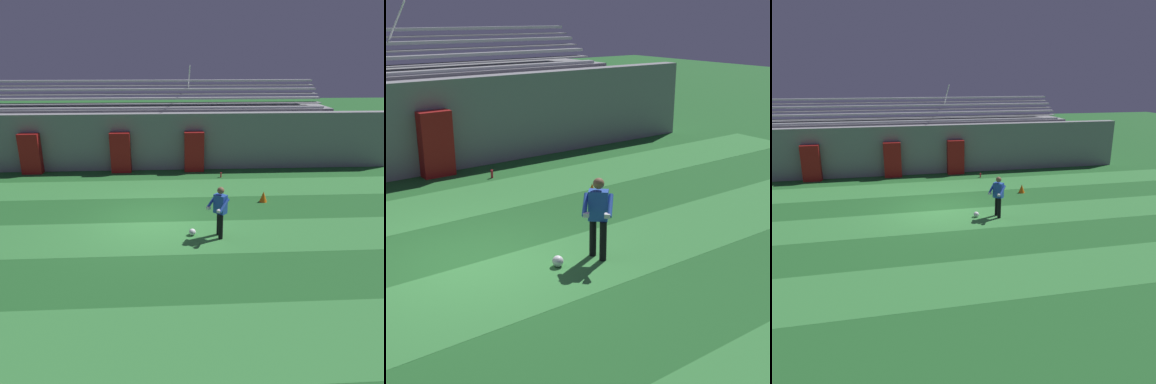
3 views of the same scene
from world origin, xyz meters
TOP-DOWN VIEW (x-y plane):
  - ground_plane at (0.00, 0.00)m, footprint 80.00×80.00m
  - turf_stripe_mid at (0.00, -1.33)m, footprint 28.00×2.34m
  - turf_stripe_far at (0.00, 3.34)m, footprint 28.00×2.34m
  - padding_pillar_gate_right at (1.80, 5.95)m, footprint 0.96×0.44m
  - goalkeeper at (2.16, -1.39)m, footprint 0.74×0.74m
  - soccer_ball at (1.31, -1.23)m, footprint 0.22×0.22m
  - traffic_cone at (4.27, 1.56)m, footprint 0.30×0.30m
  - water_bottle at (3.01, 4.81)m, footprint 0.07×0.07m

SIDE VIEW (x-z plane):
  - ground_plane at x=0.00m, z-range 0.00..0.00m
  - turf_stripe_mid at x=0.00m, z-range 0.00..0.01m
  - turf_stripe_far at x=0.00m, z-range 0.00..0.01m
  - soccer_ball at x=1.31m, z-range 0.00..0.22m
  - water_bottle at x=3.01m, z-range 0.00..0.24m
  - traffic_cone at x=4.27m, z-range 0.00..0.42m
  - goalkeeper at x=2.16m, z-range 0.12..1.79m
  - padding_pillar_gate_right at x=1.80m, z-range 0.00..1.96m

